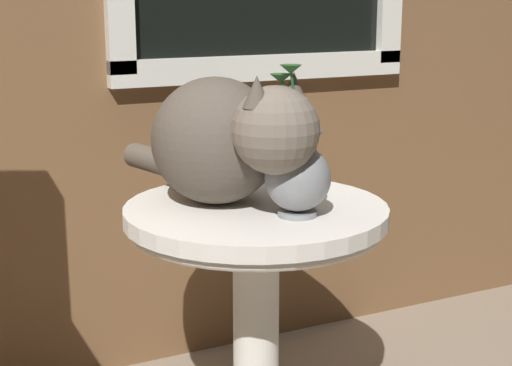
% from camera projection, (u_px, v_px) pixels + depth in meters
% --- Properties ---
extents(wicker_side_table, '(0.58, 0.58, 0.57)m').
position_uv_depth(wicker_side_table, '(256.00, 281.00, 1.74)').
color(wicker_side_table, silver).
rests_on(wicker_side_table, ground_plane).
extents(cat, '(0.34, 0.61, 0.30)m').
position_uv_depth(cat, '(225.00, 139.00, 1.67)').
color(cat, brown).
rests_on(cat, wicker_side_table).
extents(pewter_vase_with_ivy, '(0.14, 0.14, 0.31)m').
position_uv_depth(pewter_vase_with_ivy, '(298.00, 172.00, 1.60)').
color(pewter_vase_with_ivy, gray).
rests_on(pewter_vase_with_ivy, wicker_side_table).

